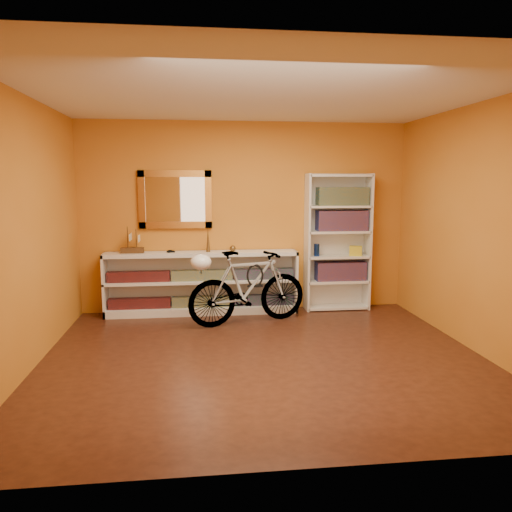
{
  "coord_description": "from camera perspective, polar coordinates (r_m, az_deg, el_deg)",
  "views": [
    {
      "loc": [
        -0.65,
        -4.79,
        1.78
      ],
      "look_at": [
        0.0,
        0.7,
        0.95
      ],
      "focal_mm": 34.53,
      "sensor_mm": 36.0,
      "label": 1
    }
  ],
  "objects": [
    {
      "name": "bronze_ornament",
      "position": [
        6.66,
        -5.58,
        1.85
      ],
      "size": [
        0.06,
        0.06,
        0.32
      ],
      "primitive_type": "cone",
      "color": "brown",
      "rests_on": "console_unit"
    },
    {
      "name": "model_ship",
      "position": [
        6.71,
        -14.17,
        1.82
      ],
      "size": [
        0.3,
        0.12,
        0.35
      ],
      "primitive_type": null,
      "rotation": [
        0.0,
        0.0,
        -0.04
      ],
      "color": "#3F2511",
      "rests_on": "console_unit"
    },
    {
      "name": "back_wall",
      "position": [
        6.85,
        -1.28,
        4.51
      ],
      "size": [
        4.5,
        0.01,
        2.6
      ],
      "primitive_type": "cube",
      "color": "#C16D1C",
      "rests_on": "ground"
    },
    {
      "name": "left_wall",
      "position": [
        5.08,
        -25.16,
        2.3
      ],
      "size": [
        0.01,
        4.0,
        2.6
      ],
      "primitive_type": "cube",
      "color": "#C16D1C",
      "rests_on": "ground"
    },
    {
      "name": "wall_socket",
      "position": [
        7.12,
        6.01,
        -3.93
      ],
      "size": [
        0.09,
        0.02,
        0.09
      ],
      "primitive_type": "cube",
      "color": "silver",
      "rests_on": "back_wall"
    },
    {
      "name": "helmet",
      "position": [
        5.95,
        -6.4,
        -0.71
      ],
      "size": [
        0.25,
        0.24,
        0.19
      ],
      "primitive_type": "ellipsoid",
      "color": "white",
      "rests_on": "bicycle"
    },
    {
      "name": "book_row_c",
      "position": [
        6.93,
        9.97,
        6.83
      ],
      "size": [
        0.7,
        0.22,
        0.25
      ],
      "primitive_type": "cube",
      "color": "#1A4E5B",
      "rests_on": "bookcase"
    },
    {
      "name": "cd_row_lower",
      "position": [
        6.78,
        -6.23,
        -5.25
      ],
      "size": [
        2.5,
        0.13,
        0.14
      ],
      "primitive_type": "cube",
      "color": "black",
      "rests_on": "console_unit"
    },
    {
      "name": "bicycle",
      "position": [
        6.22,
        -0.92,
        -3.62
      ],
      "size": [
        0.85,
        1.66,
        0.94
      ],
      "primitive_type": "imported",
      "rotation": [
        0.0,
        0.0,
        1.86
      ],
      "color": "silver",
      "rests_on": "floor"
    },
    {
      "name": "u_lock",
      "position": [
        6.22,
        -0.11,
        -2.28
      ],
      "size": [
        0.22,
        0.02,
        0.22
      ],
      "primitive_type": "torus",
      "rotation": [
        1.57,
        0.0,
        0.0
      ],
      "color": "black",
      "rests_on": "bicycle"
    },
    {
      "name": "cd_row_upper",
      "position": [
        6.71,
        -6.28,
        -2.22
      ],
      "size": [
        2.5,
        0.13,
        0.14
      ],
      "primitive_type": "cube",
      "color": "navy",
      "rests_on": "console_unit"
    },
    {
      "name": "travel_mug",
      "position": [
        6.88,
        7.04,
        0.69
      ],
      "size": [
        0.08,
        0.08,
        0.17
      ],
      "primitive_type": "cylinder",
      "color": "navy",
      "rests_on": "bookcase"
    },
    {
      "name": "console_unit",
      "position": [
        6.75,
        -6.26,
        -3.11
      ],
      "size": [
        2.6,
        0.35,
        0.85
      ],
      "primitive_type": null,
      "color": "silver",
      "rests_on": "floor"
    },
    {
      "name": "floor",
      "position": [
        5.16,
        0.93,
        -11.72
      ],
      "size": [
        4.5,
        4.0,
        0.01
      ],
      "primitive_type": "cube",
      "color": "#32160E",
      "rests_on": "ground"
    },
    {
      "name": "bookcase",
      "position": [
        6.96,
        9.44,
        1.56
      ],
      "size": [
        0.9,
        0.3,
        1.9
      ],
      "primitive_type": null,
      "color": "silver",
      "rests_on": "floor"
    },
    {
      "name": "ceiling",
      "position": [
        4.91,
        1.01,
        18.21
      ],
      "size": [
        4.5,
        4.0,
        0.01
      ],
      "primitive_type": "cube",
      "color": "silver",
      "rests_on": "ground"
    },
    {
      "name": "decorative_orb",
      "position": [
        6.68,
        -2.71,
        0.88
      ],
      "size": [
        0.08,
        0.08,
        0.08
      ],
      "primitive_type": "sphere",
      "color": "brown",
      "rests_on": "console_unit"
    },
    {
      "name": "book_row_b",
      "position": [
        6.94,
        9.9,
        4.07
      ],
      "size": [
        0.7,
        0.22,
        0.28
      ],
      "primitive_type": "cube",
      "color": "maroon",
      "rests_on": "bookcase"
    },
    {
      "name": "red_tin",
      "position": [
        6.89,
        7.88,
        6.48
      ],
      "size": [
        0.15,
        0.15,
        0.16
      ],
      "primitive_type": "cube",
      "rotation": [
        0.0,
        0.0,
        0.27
      ],
      "color": "maroon",
      "rests_on": "bookcase"
    },
    {
      "name": "gilt_mirror",
      "position": [
        6.77,
        -9.34,
        6.47
      ],
      "size": [
        0.98,
        0.06,
        0.78
      ],
      "primitive_type": "cube",
      "color": "brown",
      "rests_on": "back_wall"
    },
    {
      "name": "right_wall",
      "position": [
        5.63,
        24.41,
        2.88
      ],
      "size": [
        0.01,
        4.0,
        2.6
      ],
      "primitive_type": "cube",
      "color": "#C16D1C",
      "rests_on": "ground"
    },
    {
      "name": "yellow_bag",
      "position": [
        7.01,
        11.47,
        0.58
      ],
      "size": [
        0.2,
        0.17,
        0.13
      ],
      "primitive_type": "cube",
      "rotation": [
        0.0,
        0.0,
        -0.34
      ],
      "color": "gold",
      "rests_on": "bookcase"
    },
    {
      "name": "toy_car",
      "position": [
        6.68,
        -9.83,
        0.41
      ],
      "size": [
        0.0,
        0.0,
        0.0
      ],
      "primitive_type": "imported",
      "rotation": [
        0.0,
        0.0,
        1.78
      ],
      "color": "black",
      "rests_on": "console_unit"
    },
    {
      "name": "book_row_a",
      "position": [
        7.03,
        9.75,
        -1.71
      ],
      "size": [
        0.7,
        0.22,
        0.26
      ],
      "primitive_type": "cube",
      "color": "maroon",
      "rests_on": "bookcase"
    }
  ]
}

